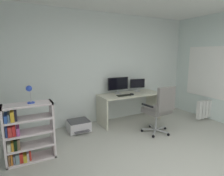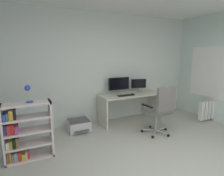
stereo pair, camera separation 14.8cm
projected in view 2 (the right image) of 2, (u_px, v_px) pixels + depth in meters
The scene contains 13 objects.
wall_back at pixel (102, 69), 4.77m from camera, with size 5.20×0.10×2.71m, color silver.
window_pane at pixel (216, 73), 4.77m from camera, with size 0.01×1.43×1.24m, color white.
window_frame at pixel (216, 73), 4.77m from camera, with size 0.02×1.51×1.32m, color white.
desk at pixel (131, 101), 4.82m from camera, with size 1.61×0.63×0.72m.
monitor_main at pixel (119, 84), 4.77m from camera, with size 0.57×0.18×0.41m.
monitor_secondary at pixel (139, 84), 5.04m from camera, with size 0.41×0.18×0.34m.
keyboard at pixel (124, 95), 4.56m from camera, with size 0.34×0.13×0.02m, color black.
computer_mouse at pixel (133, 94), 4.64m from camera, with size 0.06×0.10×0.03m, color black.
office_chair at pixel (160, 108), 3.99m from camera, with size 0.63×0.63×1.07m.
bookshelf at pixel (23, 133), 3.08m from camera, with size 0.75×0.31×0.96m.
desk_lamp at pixel (28, 91), 3.01m from camera, with size 0.12×0.11×0.28m.
printer at pixel (79, 125), 4.32m from camera, with size 0.48×0.50×0.25m.
radiator at pixel (210, 110), 4.91m from camera, with size 0.72×0.10×0.46m.
Camera 2 is at (-1.85, -1.64, 1.74)m, focal length 30.27 mm.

